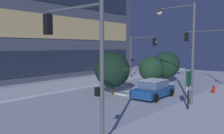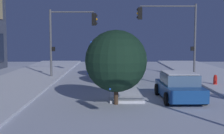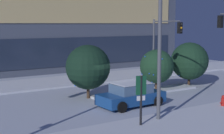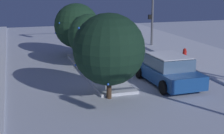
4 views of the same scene
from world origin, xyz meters
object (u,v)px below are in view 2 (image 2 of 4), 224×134
at_px(decorated_tree_median, 116,61).
at_px(decorated_tree_right_of_median, 122,59).
at_px(car_near, 179,87).
at_px(traffic_light_corner_far_right, 69,31).
at_px(traffic_light_corner_near_right, 172,27).
at_px(fire_hydrant, 215,81).
at_px(decorated_tree_left_of_median, 120,53).

xyz_separation_m(decorated_tree_median, decorated_tree_right_of_median, (5.76, -0.53, -0.29)).
relative_size(car_near, decorated_tree_right_of_median, 1.37).
height_order(traffic_light_corner_far_right, traffic_light_corner_near_right, traffic_light_corner_near_right).
xyz_separation_m(car_near, decorated_tree_median, (-1.21, 3.45, 1.49)).
xyz_separation_m(traffic_light_corner_far_right, traffic_light_corner_near_right, (0.71, -8.61, 0.40)).
distance_m(car_near, traffic_light_corner_far_right, 11.91).
xyz_separation_m(traffic_light_corner_far_right, fire_hydrant, (-4.49, -10.61, -3.46)).
height_order(decorated_tree_left_of_median, decorated_tree_right_of_median, decorated_tree_left_of_median).
distance_m(fire_hydrant, decorated_tree_left_of_median, 7.64).
bearing_deg(decorated_tree_median, decorated_tree_right_of_median, -5.26).
bearing_deg(fire_hydrant, decorated_tree_median, 129.54).
relative_size(decorated_tree_median, decorated_tree_left_of_median, 1.03).
bearing_deg(decorated_tree_right_of_median, decorated_tree_median, 174.74).
height_order(fire_hydrant, decorated_tree_left_of_median, decorated_tree_left_of_median).
distance_m(traffic_light_corner_near_right, decorated_tree_right_of_median, 7.17).
distance_m(traffic_light_corner_near_right, decorated_tree_median, 12.16).
relative_size(car_near, decorated_tree_median, 1.17).
xyz_separation_m(fire_hydrant, decorated_tree_left_of_median, (3.66, 6.48, 1.71)).
bearing_deg(traffic_light_corner_far_right, fire_hydrant, -22.94).
distance_m(traffic_light_corner_near_right, fire_hydrant, 6.78).
height_order(car_near, decorated_tree_left_of_median, decorated_tree_left_of_median).
bearing_deg(decorated_tree_left_of_median, fire_hydrant, -119.47).
height_order(car_near, decorated_tree_right_of_median, decorated_tree_right_of_median).
bearing_deg(decorated_tree_left_of_median, decorated_tree_right_of_median, -178.63).
height_order(decorated_tree_median, decorated_tree_right_of_median, decorated_tree_median).
bearing_deg(decorated_tree_left_of_median, traffic_light_corner_near_right, -71.01).
relative_size(traffic_light_corner_far_right, fire_hydrant, 6.91).
relative_size(decorated_tree_median, decorated_tree_right_of_median, 1.16).
bearing_deg(decorated_tree_median, decorated_tree_left_of_median, -2.70).
xyz_separation_m(decorated_tree_left_of_median, decorated_tree_right_of_median, (-3.62, -0.09, -0.19)).
distance_m(traffic_light_corner_far_right, decorated_tree_median, 10.98).
relative_size(traffic_light_corner_far_right, decorated_tree_median, 1.49).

